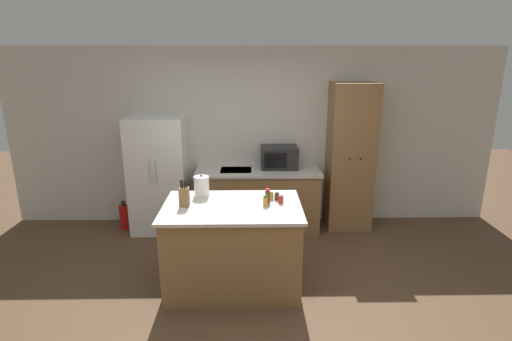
# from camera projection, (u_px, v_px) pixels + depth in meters

# --- Properties ---
(ground_plane) EXTENTS (14.00, 14.00, 0.00)m
(ground_plane) POSITION_uv_depth(u_px,v_px,m) (256.00, 308.00, 4.05)
(ground_plane) COLOR brown
(wall_back) EXTENTS (7.20, 0.06, 2.60)m
(wall_back) POSITION_uv_depth(u_px,v_px,m) (253.00, 137.00, 5.93)
(wall_back) COLOR beige
(wall_back) RESTS_ON ground_plane
(refrigerator) EXTENTS (0.79, 0.67, 1.66)m
(refrigerator) POSITION_uv_depth(u_px,v_px,m) (159.00, 174.00, 5.70)
(refrigerator) COLOR white
(refrigerator) RESTS_ON ground_plane
(back_counter) EXTENTS (1.78, 0.67, 0.89)m
(back_counter) POSITION_uv_depth(u_px,v_px,m) (258.00, 199.00, 5.83)
(back_counter) COLOR olive
(back_counter) RESTS_ON ground_plane
(pantry_cabinet) EXTENTS (0.63, 0.53, 2.11)m
(pantry_cabinet) POSITION_uv_depth(u_px,v_px,m) (350.00, 157.00, 5.75)
(pantry_cabinet) COLOR olive
(pantry_cabinet) RESTS_ON ground_plane
(kitchen_island) EXTENTS (1.47, 0.98, 0.94)m
(kitchen_island) POSITION_uv_depth(u_px,v_px,m) (233.00, 246.00, 4.35)
(kitchen_island) COLOR olive
(kitchen_island) RESTS_ON ground_plane
(microwave) EXTENTS (0.53, 0.38, 0.31)m
(microwave) POSITION_uv_depth(u_px,v_px,m) (279.00, 157.00, 5.77)
(microwave) COLOR #232326
(microwave) RESTS_ON back_counter
(knife_block) EXTENTS (0.10, 0.09, 0.29)m
(knife_block) POSITION_uv_depth(u_px,v_px,m) (184.00, 196.00, 4.17)
(knife_block) COLOR olive
(knife_block) RESTS_ON kitchen_island
(spice_bottle_tall_dark) EXTENTS (0.05, 0.05, 0.16)m
(spice_bottle_tall_dark) POSITION_uv_depth(u_px,v_px,m) (268.00, 197.00, 4.26)
(spice_bottle_tall_dark) COLOR #563319
(spice_bottle_tall_dark) RESTS_ON kitchen_island
(spice_bottle_short_red) EXTENTS (0.06, 0.06, 0.10)m
(spice_bottle_short_red) POSITION_uv_depth(u_px,v_px,m) (281.00, 199.00, 4.28)
(spice_bottle_short_red) COLOR #B2281E
(spice_bottle_short_red) RESTS_ON kitchen_island
(spice_bottle_amber_oil) EXTENTS (0.06, 0.06, 0.09)m
(spice_bottle_amber_oil) POSITION_uv_depth(u_px,v_px,m) (271.00, 195.00, 4.39)
(spice_bottle_amber_oil) COLOR gold
(spice_bottle_amber_oil) RESTS_ON kitchen_island
(spice_bottle_green_herb) EXTENTS (0.06, 0.06, 0.08)m
(spice_bottle_green_herb) POSITION_uv_depth(u_px,v_px,m) (277.00, 196.00, 4.37)
(spice_bottle_green_herb) COLOR #563319
(spice_bottle_green_herb) RESTS_ON kitchen_island
(spice_bottle_pale_salt) EXTENTS (0.05, 0.05, 0.12)m
(spice_bottle_pale_salt) POSITION_uv_depth(u_px,v_px,m) (265.00, 201.00, 4.18)
(spice_bottle_pale_salt) COLOR orange
(spice_bottle_pale_salt) RESTS_ON kitchen_island
(kettle) EXTENTS (0.17, 0.17, 0.25)m
(kettle) POSITION_uv_depth(u_px,v_px,m) (202.00, 186.00, 4.48)
(kettle) COLOR white
(kettle) RESTS_ON kitchen_island
(fire_extinguisher) EXTENTS (0.14, 0.14, 0.42)m
(fire_extinguisher) POSITION_uv_depth(u_px,v_px,m) (125.00, 216.00, 5.88)
(fire_extinguisher) COLOR red
(fire_extinguisher) RESTS_ON ground_plane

